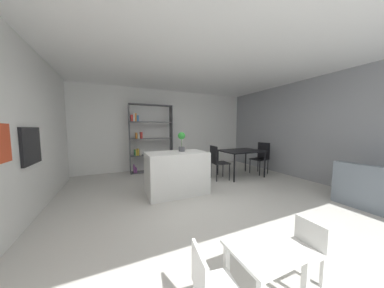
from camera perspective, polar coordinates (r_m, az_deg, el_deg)
The scene contains 14 objects.
ground_plane at distance 3.51m, azimuth 2.89°, elevation -18.36°, with size 9.19×9.19×0.00m, color beige.
ceiling_slab at distance 3.50m, azimuth 3.12°, elevation 27.85°, with size 6.68×6.25×0.06m.
back_partition at distance 6.14m, azimuth -10.42°, elevation 4.65°, with size 6.68×0.06×2.72m, color white.
right_partition_gray at distance 5.58m, azimuth 34.89°, elevation 3.79°, with size 0.06×6.25×2.72m, color gray.
built_in_oven at distance 3.56m, azimuth -43.11°, elevation -0.41°, with size 0.06×0.62×0.56m.
kitchen_island at distance 3.80m, azimuth -5.13°, elevation -9.43°, with size 1.26×0.76×0.89m, color silver.
potted_plant_on_island at distance 3.81m, azimuth -3.46°, elevation 1.35°, with size 0.16×0.16×0.43m.
open_bookshelf at distance 5.72m, azimuth -14.55°, elevation 1.87°, with size 1.36×0.31×2.16m.
child_table at distance 1.75m, azimuth 22.86°, elevation -31.13°, with size 0.55×0.45×0.46m.
child_chair_right at distance 2.12m, azimuth 32.99°, elevation -26.72°, with size 0.31×0.31×0.54m.
child_chair_left at distance 1.55m, azimuth 5.98°, elevation -39.36°, with size 0.34×0.34×0.58m.
dining_table at distance 5.25m, azimuth 15.86°, elevation -2.79°, with size 1.19×0.91×0.77m.
dining_chair_island_side at distance 4.80m, azimuth 8.21°, elevation -5.13°, with size 0.49×0.50×0.93m.
dining_chair_window_side at distance 5.84m, azimuth 21.93°, elevation -3.55°, with size 0.51×0.48×0.96m.
Camera 1 is at (-1.48, -2.86, 1.40)m, focal length 16.14 mm.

